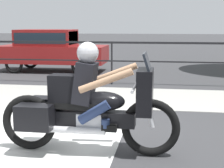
# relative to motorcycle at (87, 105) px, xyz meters

# --- Properties ---
(ground_plane) EXTENTS (120.00, 120.00, 0.00)m
(ground_plane) POSITION_rel_motorcycle_xyz_m (-0.50, 0.29, -0.67)
(ground_plane) COLOR #38383A
(sidewalk_band) EXTENTS (44.00, 2.40, 0.01)m
(sidewalk_band) POSITION_rel_motorcycle_xyz_m (-0.50, 3.69, -0.67)
(sidewalk_band) COLOR #A8A59E
(sidewalk_band) RESTS_ON ground
(fence_railing) EXTENTS (36.00, 0.05, 1.26)m
(fence_railing) POSITION_rel_motorcycle_xyz_m (-0.50, 5.46, 0.32)
(fence_railing) COLOR black
(fence_railing) RESTS_ON ground
(motorcycle) EXTENTS (2.48, 0.76, 1.52)m
(motorcycle) POSITION_rel_motorcycle_xyz_m (0.00, 0.00, 0.00)
(motorcycle) COLOR black
(motorcycle) RESTS_ON ground
(parked_car) EXTENTS (3.97, 1.66, 1.56)m
(parked_car) POSITION_rel_motorcycle_xyz_m (-3.19, 7.92, 0.22)
(parked_car) COLOR maroon
(parked_car) RESTS_ON ground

